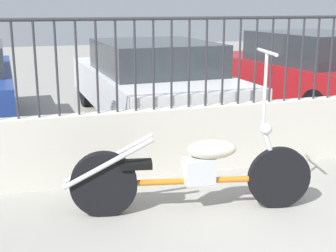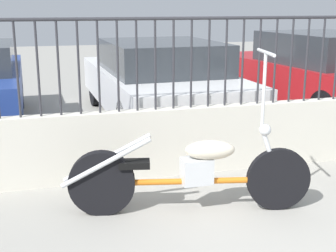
{
  "view_description": "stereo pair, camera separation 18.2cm",
  "coord_description": "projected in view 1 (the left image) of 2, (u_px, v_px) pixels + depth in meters",
  "views": [
    {
      "loc": [
        -1.95,
        -2.57,
        1.88
      ],
      "look_at": [
        -0.6,
        1.74,
        0.7
      ],
      "focal_mm": 50.0,
      "sensor_mm": 36.0,
      "label": 1
    },
    {
      "loc": [
        -1.78,
        -2.62,
        1.88
      ],
      "look_at": [
        -0.6,
        1.74,
        0.7
      ],
      "focal_mm": 50.0,
      "sensor_mm": 36.0,
      "label": 2
    }
  ],
  "objects": [
    {
      "name": "low_wall",
      "position": [
        205.0,
        138.0,
        5.39
      ],
      "size": [
        9.91,
        0.18,
        0.76
      ],
      "color": "beige",
      "rests_on": "ground_plane"
    },
    {
      "name": "car_red",
      "position": [
        308.0,
        71.0,
        8.53
      ],
      "size": [
        2.33,
        4.55,
        1.4
      ],
      "rotation": [
        0.0,
        0.0,
        1.67
      ],
      "color": "black",
      "rests_on": "ground_plane"
    },
    {
      "name": "fence_railing",
      "position": [
        207.0,
        49.0,
        5.13
      ],
      "size": [
        9.91,
        0.04,
        0.99
      ],
      "color": "#2D2D33",
      "rests_on": "low_wall"
    },
    {
      "name": "motorcycle_orange",
      "position": [
        182.0,
        172.0,
        4.29
      ],
      "size": [
        2.27,
        0.71,
        1.5
      ],
      "rotation": [
        0.0,
        0.0,
        -0.2
      ],
      "color": "black",
      "rests_on": "ground_plane"
    },
    {
      "name": "car_white",
      "position": [
        152.0,
        80.0,
        7.72
      ],
      "size": [
        2.03,
        4.56,
        1.31
      ],
      "rotation": [
        0.0,
        0.0,
        1.61
      ],
      "color": "black",
      "rests_on": "ground_plane"
    }
  ]
}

